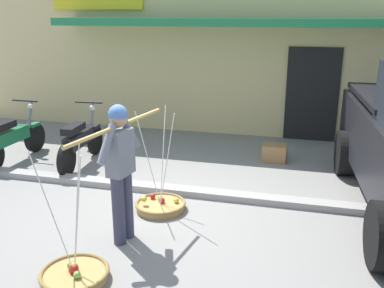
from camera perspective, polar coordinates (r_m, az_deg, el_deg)
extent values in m
plane|color=gray|center=(6.08, -4.29, -9.09)|extent=(90.00, 90.00, 0.00)
cube|color=gray|center=(6.66, -2.36, -6.15)|extent=(20.00, 0.24, 0.10)
cylinder|color=#38384C|center=(5.20, -9.76, -8.76)|extent=(0.15, 0.15, 0.86)
cylinder|color=#38384C|center=(5.34, -8.67, -8.02)|extent=(0.15, 0.15, 0.86)
cube|color=slate|center=(5.01, -9.58, -1.13)|extent=(0.26, 0.37, 0.54)
sphere|color=tan|center=(4.90, -9.81, 3.37)|extent=(0.21, 0.21, 0.21)
sphere|color=#4C70B2|center=(4.89, -9.84, 3.94)|extent=(0.22, 0.22, 0.22)
cylinder|color=slate|center=(4.77, -11.29, 0.00)|extent=(0.15, 0.35, 0.43)
cylinder|color=slate|center=(5.15, -8.19, 1.42)|extent=(0.15, 0.35, 0.43)
cylinder|color=tan|center=(4.92, -9.76, 2.41)|extent=(0.37, 1.83, 0.04)
cylinder|color=#B2894C|center=(4.82, -15.34, -16.67)|extent=(0.68, 0.68, 0.09)
torus|color=olive|center=(4.79, -15.38, -16.17)|extent=(0.72, 0.72, 0.05)
sphere|color=#659C3B|center=(4.83, -15.71, -15.29)|extent=(0.10, 0.10, 0.10)
sphere|color=#AF201B|center=(4.78, -15.52, -15.70)|extent=(0.09, 0.09, 0.09)
sphere|color=red|center=(4.77, -15.43, -15.74)|extent=(0.10, 0.10, 0.10)
sphere|color=gold|center=(4.81, -15.49, -15.47)|extent=(0.09, 0.09, 0.09)
sphere|color=#78BA47|center=(4.69, -15.05, -16.47)|extent=(0.08, 0.08, 0.08)
cylinder|color=silver|center=(4.59, -15.09, -8.09)|extent=(0.01, 0.32, 1.36)
cylinder|color=silver|center=(4.48, -18.08, -9.02)|extent=(0.28, 0.17, 1.36)
cylinder|color=silver|center=(4.34, -15.02, -9.56)|extent=(0.28, 0.17, 1.36)
cylinder|color=#B2894C|center=(6.14, -4.22, -8.32)|extent=(0.68, 0.68, 0.09)
torus|color=olive|center=(6.12, -4.23, -7.90)|extent=(0.72, 0.72, 0.05)
sphere|color=yellow|center=(6.13, -2.11, -7.51)|extent=(0.08, 0.08, 0.08)
sphere|color=#AF201B|center=(6.27, -5.26, -6.95)|extent=(0.08, 0.08, 0.08)
sphere|color=#69A33E|center=(6.19, -4.24, -7.28)|extent=(0.08, 0.08, 0.08)
sphere|color=red|center=(6.13, -3.99, -7.49)|extent=(0.08, 0.08, 0.08)
sphere|color=gold|center=(6.06, -6.42, -7.31)|extent=(0.09, 0.09, 0.09)
cylinder|color=silver|center=(6.01, -3.89, -1.45)|extent=(0.01, 0.32, 1.36)
cylinder|color=silver|center=(5.85, -5.87, -2.04)|extent=(0.28, 0.17, 1.36)
cylinder|color=silver|center=(5.76, -3.35, -2.27)|extent=(0.28, 0.17, 1.36)
cylinder|color=black|center=(9.12, -20.19, 0.82)|extent=(0.09, 0.58, 0.58)
cube|color=#19663D|center=(9.06, -20.36, 2.41)|extent=(0.14, 0.28, 0.06)
cube|color=#19663D|center=(8.51, -23.10, 0.93)|extent=(0.21, 0.90, 0.24)
cube|color=black|center=(8.32, -24.05, 2.18)|extent=(0.23, 0.56, 0.12)
cylinder|color=slate|center=(8.95, -20.81, 3.05)|extent=(0.06, 0.30, 0.76)
cylinder|color=black|center=(8.81, -21.38, 5.38)|extent=(0.54, 0.04, 0.04)
sphere|color=silver|center=(8.96, -20.68, 4.72)|extent=(0.11, 0.11, 0.11)
cylinder|color=black|center=(8.63, -12.79, 0.58)|extent=(0.13, 0.58, 0.58)
cylinder|color=black|center=(7.56, -16.35, -2.05)|extent=(0.13, 0.58, 0.58)
cube|color=black|center=(8.56, -12.90, 2.25)|extent=(0.16, 0.29, 0.06)
cube|color=black|center=(7.94, -14.86, 0.65)|extent=(0.27, 0.91, 0.24)
cube|color=black|center=(7.72, -15.54, 1.98)|extent=(0.26, 0.58, 0.12)
cylinder|color=slate|center=(8.44, -13.22, 2.93)|extent=(0.08, 0.30, 0.76)
cylinder|color=black|center=(8.29, -13.62, 5.41)|extent=(0.54, 0.08, 0.04)
sphere|color=silver|center=(8.46, -13.13, 4.70)|extent=(0.11, 0.11, 0.11)
cylinder|color=black|center=(5.13, 24.08, -11.12)|extent=(0.30, 0.77, 0.76)
cylinder|color=black|center=(7.78, 19.70, -1.12)|extent=(0.30, 0.77, 0.76)
cube|color=#DBC684|center=(12.07, 6.46, 14.21)|extent=(13.00, 5.00, 4.20)
cube|color=#237F47|center=(9.10, 3.68, 15.92)|extent=(7.15, 1.00, 0.16)
cube|color=black|center=(9.56, 15.69, 6.33)|extent=(1.10, 0.06, 2.00)
cube|color=olive|center=(8.19, 10.89, -1.15)|extent=(0.44, 0.36, 0.32)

